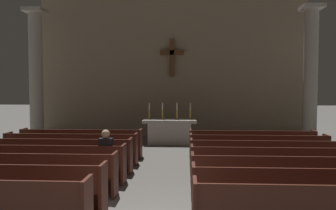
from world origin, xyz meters
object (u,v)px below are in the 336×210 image
at_px(pew_left_row_7, 81,143).
at_px(candlestick_inner_left, 162,114).
at_px(pew_right_row_7, 252,144).
at_px(pew_right_row_6, 258,150).
at_px(column_left_third, 36,77).
at_px(candlestick_outer_right, 190,114).
at_px(pew_right_row_4, 276,166).
at_px(pew_left_row_6, 71,148).
at_px(pew_left_row_5, 59,155).
at_px(altar, 170,131).
at_px(candlestick_outer_left, 149,114).
at_px(lone_worshipper, 107,155).
at_px(pew_left_row_4, 43,163).
at_px(pew_right_row_2, 306,192).
at_px(pew_left_row_3, 24,173).
at_px(pew_right_row_5, 266,157).
at_px(column_right_third, 310,77).
at_px(candlestick_inner_right, 177,114).
at_px(pew_right_row_3, 289,177).

xyz_separation_m(pew_left_row_7, candlestick_inner_left, (2.51, 2.90, 0.75)).
bearing_deg(pew_right_row_7, pew_right_row_6, -90.00).
distance_m(column_left_third, candlestick_outer_right, 6.88).
bearing_deg(candlestick_outer_right, pew_right_row_4, -71.76).
bearing_deg(pew_left_row_6, candlestick_outer_right, 46.92).
bearing_deg(pew_right_row_6, pew_left_row_5, -169.72).
bearing_deg(candlestick_outer_right, pew_left_row_7, -141.67).
bearing_deg(altar, candlestick_outer_left, 180.00).
xyz_separation_m(altar, candlestick_inner_left, (-0.30, 0.00, 0.70)).
bearing_deg(pew_left_row_7, lone_worshipper, -62.63).
distance_m(pew_left_row_4, pew_right_row_2, 5.99).
height_order(pew_left_row_3, pew_right_row_7, same).
relative_size(pew_left_row_7, column_left_third, 0.71).
xyz_separation_m(pew_right_row_2, pew_right_row_5, (0.00, 3.06, 0.00)).
height_order(pew_left_row_7, column_right_third, column_right_third).
distance_m(pew_right_row_5, pew_right_row_7, 2.04).
relative_size(pew_left_row_6, pew_left_row_7, 1.00).
xyz_separation_m(pew_left_row_4, pew_right_row_4, (5.63, 0.00, 0.00)).
xyz_separation_m(pew_right_row_2, altar, (-2.81, 8.00, 0.06)).
relative_size(candlestick_inner_left, lone_worshipper, 0.52).
height_order(pew_left_row_7, altar, altar).
distance_m(pew_left_row_4, pew_right_row_6, 5.99).
height_order(pew_left_row_6, candlestick_inner_right, candlestick_inner_right).
relative_size(pew_left_row_5, pew_right_row_3, 1.00).
height_order(pew_left_row_7, candlestick_inner_right, candlestick_inner_right).
bearing_deg(column_left_third, pew_right_row_6, -26.96).
distance_m(pew_left_row_6, candlestick_outer_left, 4.45).
height_order(candlestick_inner_right, lone_worshipper, candlestick_inner_right).
bearing_deg(lone_worshipper, pew_right_row_5, 13.59).
xyz_separation_m(pew_right_row_6, candlestick_inner_right, (-2.51, 3.92, 0.75)).
distance_m(pew_left_row_6, pew_right_row_5, 5.72).
relative_size(pew_left_row_4, pew_right_row_5, 1.00).
relative_size(pew_left_row_6, lone_worshipper, 3.06).
height_order(pew_left_row_4, column_left_third, column_left_third).
relative_size(pew_left_row_5, column_left_third, 0.71).
xyz_separation_m(pew_left_row_7, pew_right_row_3, (5.63, -4.08, 0.00)).
bearing_deg(candlestick_inner_left, lone_worshipper, -99.10).
bearing_deg(pew_right_row_3, pew_left_row_3, 180.00).
xyz_separation_m(column_right_third, altar, (-5.83, -0.48, -2.24)).
height_order(pew_left_row_6, pew_right_row_7, same).
xyz_separation_m(pew_left_row_4, pew_left_row_6, (0.00, 2.04, 0.00)).
bearing_deg(altar, pew_right_row_5, -60.33).
height_order(column_left_third, column_right_third, same).
distance_m(pew_left_row_7, pew_right_row_3, 6.95).
xyz_separation_m(pew_left_row_7, pew_right_row_7, (5.63, 0.00, 0.00)).
bearing_deg(column_left_third, candlestick_outer_right, -4.12).
height_order(pew_right_row_6, lone_worshipper, lone_worshipper).
bearing_deg(candlestick_inner_right, pew_left_row_3, -114.04).
xyz_separation_m(pew_left_row_4, lone_worshipper, (1.57, 0.04, 0.22)).
height_order(pew_left_row_7, pew_right_row_2, same).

